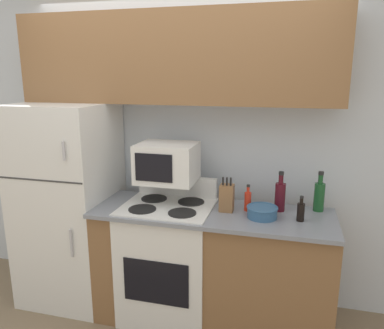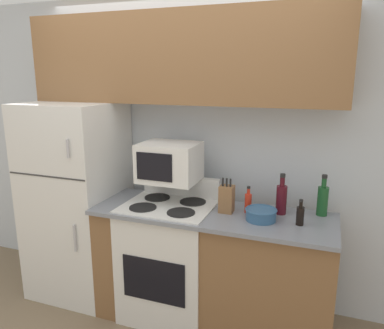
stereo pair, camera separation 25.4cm
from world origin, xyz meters
name	(u,v)px [view 2 (the right image)]	position (x,y,z in m)	size (l,w,h in m)	color
wall_back	(188,150)	(0.00, 0.74, 1.27)	(8.00, 0.05, 2.55)	silver
lower_cabinets	(212,268)	(0.37, 0.28, 0.46)	(1.78, 0.61, 0.93)	brown
refrigerator	(77,200)	(-0.89, 0.35, 0.84)	(0.74, 0.73, 1.69)	white
upper_cabinets	(179,58)	(0.00, 0.55, 2.03)	(2.51, 0.32, 0.69)	brown
stove	(169,258)	(0.02, 0.27, 0.48)	(0.69, 0.59, 1.10)	white
microwave	(169,162)	(-0.01, 0.37, 1.25)	(0.45, 0.37, 0.30)	white
knife_block	(227,199)	(0.47, 0.31, 1.03)	(0.10, 0.10, 0.26)	brown
bowl	(261,214)	(0.74, 0.24, 0.97)	(0.22, 0.22, 0.08)	#335B84
bottle_wine_green	(323,199)	(1.13, 0.48, 1.04)	(0.08, 0.08, 0.30)	#194C23
bottle_soy_sauce	(300,215)	(1.00, 0.24, 1.00)	(0.05, 0.05, 0.18)	black
bottle_wine_red	(281,198)	(0.85, 0.41, 1.04)	(0.08, 0.08, 0.30)	#470F19
bottle_hot_sauce	(248,202)	(0.62, 0.35, 1.00)	(0.05, 0.05, 0.20)	red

